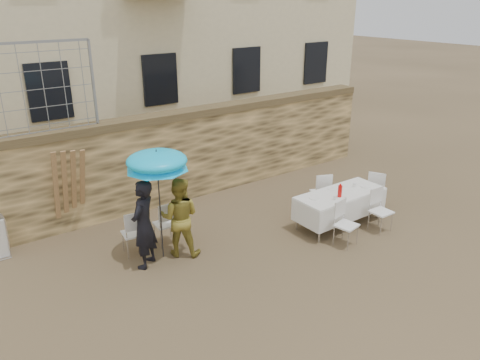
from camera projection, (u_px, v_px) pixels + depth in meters
ground at (296, 300)px, 7.96m from camera, size 80.00×80.00×0.00m
stone_wall at (159, 161)px, 11.33m from camera, size 13.00×0.50×2.20m
chain_link_fence at (11, 92)px, 8.97m from camera, size 3.20×0.06×1.80m
man_suit at (144, 224)px, 8.67m from camera, size 0.76×0.72×1.74m
woman_dress at (179, 217)px, 9.10m from camera, size 1.00×0.97×1.62m
umbrella at (157, 164)px, 8.57m from camera, size 1.18×1.18×2.06m
couple_chair_left at (133, 232)px, 9.23m from camera, size 0.54×0.54×0.96m
couple_chair_right at (165, 223)px, 9.61m from camera, size 0.51×0.51×0.96m
banquet_table at (341, 194)px, 10.34m from camera, size 2.10×0.85×0.78m
soda_bottle at (340, 191)px, 10.06m from camera, size 0.09×0.09×0.26m
table_chair_front_left at (347, 224)px, 9.54m from camera, size 0.56×0.56×0.96m
table_chair_front_right at (381, 211)px, 10.14m from camera, size 0.49×0.49×0.96m
table_chair_back at (321, 191)px, 11.15m from camera, size 0.63×0.63×0.96m
table_chair_side at (377, 189)px, 11.27m from camera, size 0.65×0.65×0.96m
wood_planks at (71, 190)px, 9.85m from camera, size 0.70×0.20×2.00m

